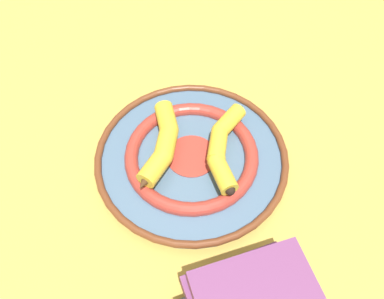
% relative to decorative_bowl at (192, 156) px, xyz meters
% --- Properties ---
extents(ground_plane, '(2.80, 2.80, 0.00)m').
position_rel_decorative_bowl_xyz_m(ground_plane, '(0.02, 0.00, -0.02)').
color(ground_plane, gold).
extents(decorative_bowl, '(0.37, 0.37, 0.04)m').
position_rel_decorative_bowl_xyz_m(decorative_bowl, '(0.00, 0.00, 0.00)').
color(decorative_bowl, slate).
rests_on(decorative_bowl, ground_plane).
extents(banana_a, '(0.10, 0.20, 0.03)m').
position_rel_decorative_bowl_xyz_m(banana_a, '(-0.05, -0.03, 0.03)').
color(banana_a, yellow).
rests_on(banana_a, decorative_bowl).
extents(banana_b, '(0.10, 0.19, 0.04)m').
position_rel_decorative_bowl_xyz_m(banana_b, '(0.05, 0.03, 0.04)').
color(banana_b, yellow).
rests_on(banana_b, decorative_bowl).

